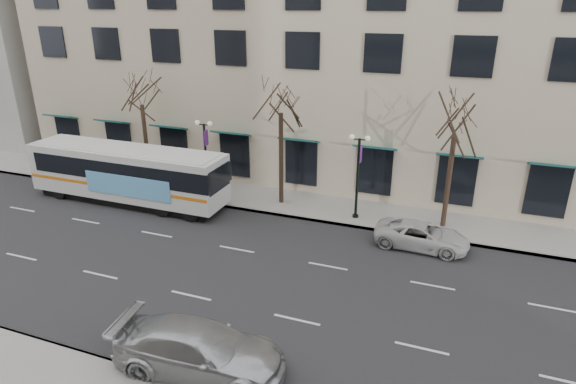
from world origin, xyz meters
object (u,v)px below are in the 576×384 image
at_px(lamp_post_left, 206,155).
at_px(tree_far_mid, 281,97).
at_px(silver_car, 200,349).
at_px(tree_far_right, 457,118).
at_px(city_bus, 128,173).
at_px(white_pickup, 422,235).
at_px(tree_far_left, 140,90).
at_px(lamp_post_right, 358,173).

bearing_deg(lamp_post_left, tree_far_mid, 6.85).
bearing_deg(silver_car, tree_far_right, -31.60).
height_order(lamp_post_left, city_bus, lamp_post_left).
distance_m(tree_far_mid, silver_car, 16.40).
bearing_deg(white_pickup, city_bus, 92.69).
xyz_separation_m(tree_far_right, white_pickup, (-0.93, -2.82, -5.75)).
xyz_separation_m(city_bus, white_pickup, (18.40, 0.19, -1.31)).
xyz_separation_m(tree_far_left, white_pickup, (19.07, -2.82, -6.02)).
xyz_separation_m(tree_far_mid, white_pickup, (9.07, -2.82, -6.23)).
height_order(tree_far_right, silver_car, tree_far_right).
relative_size(lamp_post_right, white_pickup, 1.07).
xyz_separation_m(tree_far_left, lamp_post_left, (5.01, -0.60, -3.75)).
bearing_deg(lamp_post_left, silver_car, -61.65).
xyz_separation_m(lamp_post_left, white_pickup, (14.06, -2.22, -2.27)).
height_order(tree_far_right, white_pickup, tree_far_right).
bearing_deg(tree_far_left, lamp_post_right, -2.29).
relative_size(tree_far_right, lamp_post_left, 1.55).
relative_size(tree_far_mid, silver_car, 1.40).
height_order(lamp_post_right, city_bus, lamp_post_right).
bearing_deg(city_bus, tree_far_mid, 18.08).
relative_size(city_bus, silver_car, 2.19).
distance_m(tree_far_left, lamp_post_right, 15.48).
relative_size(lamp_post_left, city_bus, 0.39).
bearing_deg(tree_far_left, city_bus, -77.38).
distance_m(tree_far_mid, lamp_post_left, 6.40).
bearing_deg(tree_far_right, city_bus, -171.16).
distance_m(lamp_post_right, silver_car, 14.72).
relative_size(tree_far_left, tree_far_mid, 0.98).
height_order(tree_far_left, tree_far_right, tree_far_left).
relative_size(tree_far_mid, lamp_post_left, 1.64).
bearing_deg(tree_far_mid, tree_far_left, -180.00).
bearing_deg(tree_far_mid, city_bus, -162.15).
bearing_deg(lamp_post_right, white_pickup, -28.62).
bearing_deg(city_bus, silver_car, -44.51).
bearing_deg(tree_far_right, white_pickup, -108.24).
xyz_separation_m(tree_far_left, city_bus, (0.67, -3.00, -4.71)).
bearing_deg(lamp_post_right, silver_car, -98.80).
relative_size(tree_far_right, city_bus, 0.60).
relative_size(tree_far_mid, white_pickup, 1.76).
bearing_deg(silver_car, white_pickup, -33.21).
xyz_separation_m(lamp_post_right, silver_car, (-2.23, -14.40, -2.05)).
bearing_deg(white_pickup, tree_far_left, 83.70).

